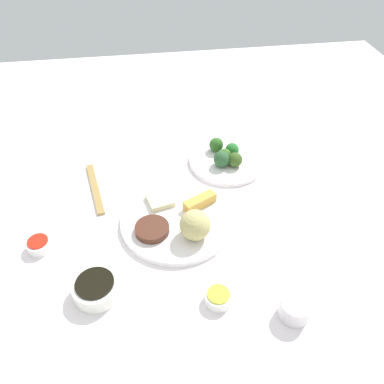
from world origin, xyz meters
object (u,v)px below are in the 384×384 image
broccoli_plate (227,161)px  chopsticks_pair (95,188)px  main_plate (177,220)px  soy_sauce_bowl (96,289)px  sauce_ramekin_hot_mustard (218,298)px  sauce_ramekin_sweet_and_sour (39,245)px  teacup (295,309)px

broccoli_plate → chopsticks_pair: size_ratio=1.07×
main_plate → soy_sauce_bowl: soy_sauce_bowl is taller
broccoli_plate → sauce_ramekin_hot_mustard: bearing=75.4°
chopsticks_pair → sauce_ramekin_sweet_and_sour: bearing=58.0°
main_plate → broccoli_plate: 0.29m
broccoli_plate → sauce_ramekin_hot_mustard: size_ratio=3.96×
main_plate → broccoli_plate: size_ratio=1.25×
soy_sauce_bowl → teacup: teacup is taller
main_plate → chopsticks_pair: main_plate is taller
broccoli_plate → sauce_ramekin_sweet_and_sour: bearing=27.0°
sauce_ramekin_sweet_and_sour → teacup: bearing=154.5°
sauce_ramekin_sweet_and_sour → chopsticks_pair: sauce_ramekin_sweet_and_sour is taller
sauce_ramekin_sweet_and_sour → teacup: teacup is taller
sauce_ramekin_hot_mustard → sauce_ramekin_sweet_and_sour: (0.40, -0.21, 0.00)m
main_plate → teacup: size_ratio=4.49×
sauce_ramekin_sweet_and_sour → chopsticks_pair: size_ratio=0.27×
broccoli_plate → chopsticks_pair: (0.40, 0.07, -0.00)m
main_plate → teacup: teacup is taller
broccoli_plate → soy_sauce_bowl: (0.38, 0.42, 0.01)m
soy_sauce_bowl → teacup: size_ratio=1.56×
main_plate → sauce_ramekin_sweet_and_sour: sauce_ramekin_sweet_and_sour is taller
broccoli_plate → sauce_ramekin_sweet_and_sour: (0.53, 0.27, 0.01)m
soy_sauce_bowl → sauce_ramekin_hot_mustard: (-0.26, 0.06, -0.01)m
main_plate → teacup: 0.37m
sauce_ramekin_hot_mustard → sauce_ramekin_sweet_and_sour: bearing=-27.5°
soy_sauce_bowl → chopsticks_pair: (0.02, -0.35, -0.02)m
main_plate → sauce_ramekin_sweet_and_sour: size_ratio=4.95×
sauce_ramekin_hot_mustard → sauce_ramekin_sweet_and_sour: size_ratio=1.00×
teacup → sauce_ramekin_hot_mustard: bearing=-20.0°
broccoli_plate → soy_sauce_bowl: soy_sauce_bowl is taller
teacup → main_plate: bearing=-55.1°
broccoli_plate → soy_sauce_bowl: 0.57m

